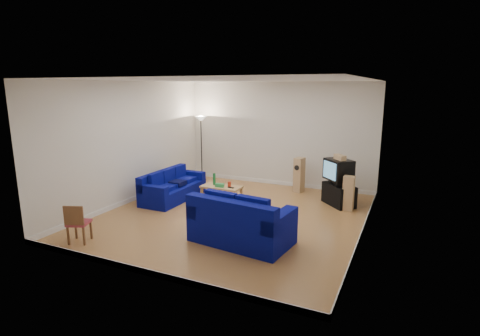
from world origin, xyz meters
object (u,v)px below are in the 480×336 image
at_px(television, 338,170).
at_px(sofa_three_seat, 172,189).
at_px(tv_stand, 339,195).
at_px(sofa_loveseat, 240,225).
at_px(coffee_table, 222,188).

bearing_deg(television, sofa_three_seat, -114.80).
bearing_deg(tv_stand, sofa_loveseat, -65.20).
height_order(sofa_loveseat, tv_stand, sofa_loveseat).
bearing_deg(sofa_loveseat, sofa_three_seat, 153.95).
relative_size(sofa_three_seat, sofa_loveseat, 0.99).
distance_m(tv_stand, television, 0.66).
height_order(tv_stand, television, television).
xyz_separation_m(tv_stand, television, (-0.05, 0.04, 0.66)).
bearing_deg(television, coffee_table, -115.86).
relative_size(sofa_three_seat, tv_stand, 2.24).
bearing_deg(television, tv_stand, 12.53).
height_order(sofa_three_seat, coffee_table, sofa_three_seat).
bearing_deg(sofa_loveseat, tv_stand, 75.01).
xyz_separation_m(sofa_loveseat, television, (1.28, 3.36, 0.57)).
relative_size(sofa_loveseat, tv_stand, 2.27).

